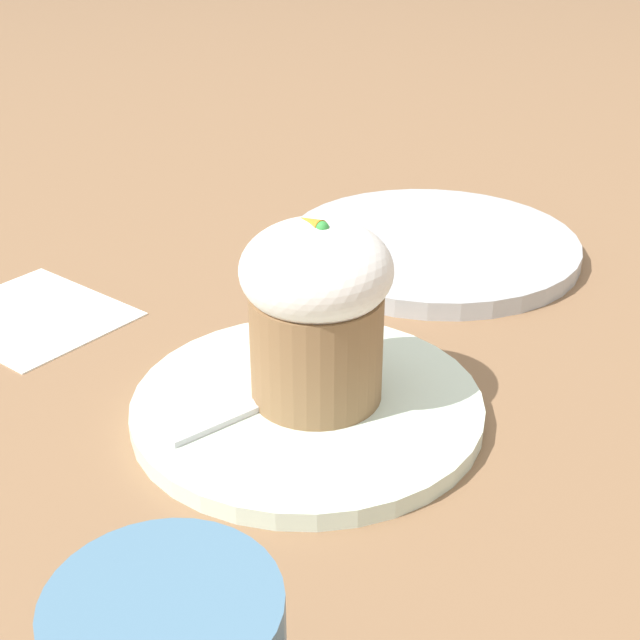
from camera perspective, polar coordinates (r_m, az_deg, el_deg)
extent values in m
plane|color=#846042|center=(0.55, -0.81, -6.05)|extent=(4.00, 4.00, 0.00)
cylinder|color=silver|center=(0.55, -0.81, -5.55)|extent=(0.22, 0.22, 0.01)
cylinder|color=olive|center=(0.53, 0.00, -1.82)|extent=(0.08, 0.08, 0.07)
ellipsoid|color=white|center=(0.51, 0.00, 3.10)|extent=(0.09, 0.09, 0.06)
cone|color=orange|center=(0.50, -0.61, 6.27)|extent=(0.02, 0.01, 0.01)
sphere|color=green|center=(0.49, 0.14, 5.90)|extent=(0.01, 0.01, 0.01)
cube|color=silver|center=(0.53, -5.47, -6.04)|extent=(0.01, 0.09, 0.00)
ellipsoid|color=silver|center=(0.56, -0.49, -3.83)|extent=(0.04, 0.05, 0.01)
torus|color=teal|center=(0.36, -12.87, -18.56)|extent=(0.05, 0.01, 0.05)
cylinder|color=#B2B7BC|center=(0.77, 7.20, 4.72)|extent=(0.25, 0.25, 0.01)
cube|color=white|center=(0.70, -17.91, 0.30)|extent=(0.15, 0.14, 0.00)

